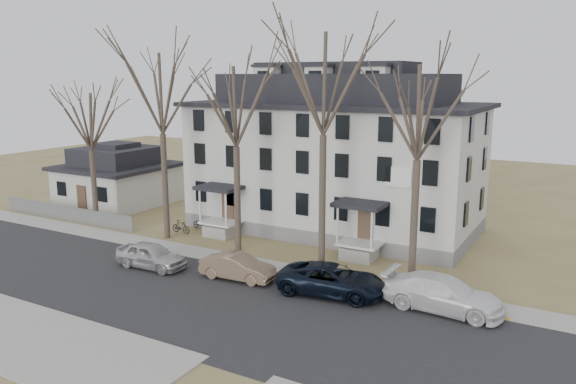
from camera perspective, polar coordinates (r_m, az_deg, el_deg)
The scene contains 18 objects.
ground at distance 26.61m, azimuth -8.15°, elevation -13.12°, with size 120.00×120.00×0.00m, color olive.
main_road at distance 28.07m, azimuth -5.62°, elevation -11.68°, with size 120.00×10.00×0.04m, color #27272A.
far_sidewalk at distance 32.80m, azimuth 0.44°, elevation -8.09°, with size 120.00×2.00×0.08m, color #A09F97.
yellow_curb at distance 30.07m, azimuth 8.09°, elevation -10.11°, with size 14.00×0.25×0.06m, color gold.
boarding_house at distance 41.06m, azimuth 4.74°, elevation 3.65°, with size 20.80×12.36×12.05m.
small_house at distance 51.64m, azimuth -16.89°, elevation 1.34°, with size 8.70×8.70×5.00m.
fence at distance 47.19m, azimuth -21.56°, elevation -2.74°, with size 14.00×0.06×1.20m, color gray.
tree_far_left at distance 38.76m, azimuth -12.81°, elevation 10.30°, with size 8.40×8.40×13.72m.
tree_mid_left at distance 35.06m, azimuth -5.35°, elevation 9.20°, with size 7.80×7.80×12.74m.
tree_center at distance 31.99m, azimuth 3.67°, elevation 11.64°, with size 9.00×9.00×14.70m.
tree_mid_right at distance 30.05m, azimuth 13.22°, elevation 8.52°, with size 7.80×7.80×12.74m.
tree_bungalow at distance 43.84m, azimuth -19.55°, elevation 7.14°, with size 6.60×6.60×10.78m.
car_silver at distance 34.09m, azimuth -13.73°, elevation -6.33°, with size 1.77×4.41×1.50m, color silver.
car_tan at distance 31.48m, azimuth -5.13°, elevation -7.65°, with size 1.49×4.28×1.41m, color #7D654D.
car_navy at distance 29.34m, azimuth 4.50°, elevation -8.96°, with size 2.59×5.62×1.56m, color black.
car_white at distance 28.37m, azimuth 15.49°, elevation -9.99°, with size 2.34×5.75×1.67m, color white.
bicycle_left at distance 41.68m, azimuth -8.95°, elevation -3.27°, with size 0.58×1.65×0.87m, color black.
bicycle_right at distance 40.98m, azimuth -10.84°, elevation -3.54°, with size 0.44×1.57×0.95m, color black.
Camera 1 is at (14.91, -19.01, 11.14)m, focal length 35.00 mm.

